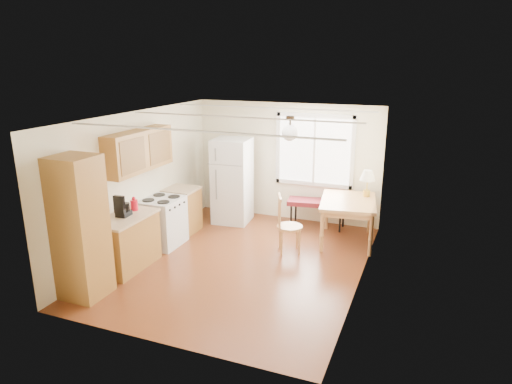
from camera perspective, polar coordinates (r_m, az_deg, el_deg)
The scene contains 11 objects.
room_shell at distance 7.49m, azimuth -1.92°, elevation -0.10°, with size 4.60×5.60×2.62m.
kitchen_run at distance 7.93m, azimuth -15.23°, elevation -2.87°, with size 0.65×3.40×2.20m.
window_unit at distance 9.52m, azimuth 7.32°, elevation 5.19°, with size 1.64×0.05×1.51m.
pendant_light at distance 7.41m, azimuth 4.27°, elevation 7.50°, with size 0.26×0.26×0.40m.
refrigerator at distance 9.63m, azimuth -2.98°, elevation 1.41°, with size 0.80×0.80×1.78m.
bench at distance 9.49m, azimuth 7.71°, elevation -1.41°, with size 1.28×0.63×0.56m.
dining_table at distance 8.72m, azimuth 11.44°, elevation -1.65°, with size 1.18×1.46×0.83m.
chair at distance 8.14m, azimuth 3.56°, elevation -3.53°, with size 0.52×0.51×1.05m.
table_lamp at distance 8.92m, azimuth 13.78°, elevation 1.77°, with size 0.29×0.29×0.51m.
coffee_maker at distance 7.70m, azimuth -16.33°, elevation -1.99°, with size 0.20×0.25×0.37m.
kettle at distance 7.97m, azimuth -14.99°, elevation -1.54°, with size 0.13×0.13×0.24m.
Camera 1 is at (2.85, -6.60, 3.37)m, focal length 32.00 mm.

